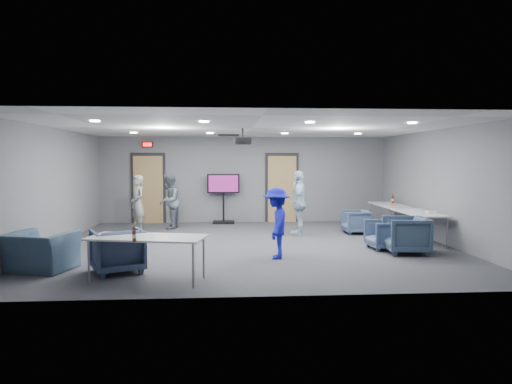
{
  "coord_description": "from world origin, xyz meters",
  "views": [
    {
      "loc": [
        -0.62,
        -10.44,
        1.97
      ],
      "look_at": [
        0.13,
        0.51,
        1.2
      ],
      "focal_mm": 32.0,
      "sensor_mm": 36.0,
      "label": 1
    }
  ],
  "objects": [
    {
      "name": "downlights",
      "position": [
        0.0,
        0.0,
        2.68
      ],
      "size": [
        6.18,
        3.78,
        0.02
      ],
      "color": "white",
      "rests_on": "ceiling"
    },
    {
      "name": "chair_right_b",
      "position": [
        2.9,
        -0.67,
        0.32
      ],
      "size": [
        0.77,
        0.75,
        0.65
      ],
      "primitive_type": "imported",
      "rotation": [
        0.0,
        0.0,
        -1.48
      ],
      "color": "#3E4D6C",
      "rests_on": "floor"
    },
    {
      "name": "projector",
      "position": [
        -0.21,
        -0.05,
        2.4
      ],
      "size": [
        0.38,
        0.36,
        0.36
      ],
      "rotation": [
        0.0,
        0.0,
        0.07
      ],
      "color": "black",
      "rests_on": "ceiling"
    },
    {
      "name": "person_d",
      "position": [
        0.41,
        -1.44,
        0.71
      ],
      "size": [
        0.67,
        1.0,
        1.43
      ],
      "primitive_type": "imported",
      "rotation": [
        0.0,
        0.0,
        -1.73
      ],
      "color": "#1B1FB5",
      "rests_on": "floor"
    },
    {
      "name": "wall_left",
      "position": [
        -4.5,
        0.0,
        1.35
      ],
      "size": [
        0.02,
        8.0,
        2.7
      ],
      "primitive_type": "cube",
      "color": "slate",
      "rests_on": "floor"
    },
    {
      "name": "exit_sign",
      "position": [
        -3.0,
        3.93,
        2.45
      ],
      "size": [
        0.32,
        0.08,
        0.16
      ],
      "color": "black",
      "rests_on": "wall_back"
    },
    {
      "name": "chair_front_b",
      "position": [
        -3.9,
        -2.19,
        0.35
      ],
      "size": [
        1.28,
        1.19,
        0.69
      ],
      "primitive_type": "imported",
      "rotation": [
        0.0,
        0.0,
        2.85
      ],
      "color": "#3B5167",
      "rests_on": "floor"
    },
    {
      "name": "snack_box",
      "position": [
        3.89,
        1.46,
        0.75
      ],
      "size": [
        0.19,
        0.15,
        0.04
      ],
      "primitive_type": "cube",
      "rotation": [
        0.0,
        0.0,
        -0.32
      ],
      "color": "#E15238",
      "rests_on": "table_right_a"
    },
    {
      "name": "wall_front",
      "position": [
        0.0,
        -4.0,
        1.35
      ],
      "size": [
        9.0,
        0.02,
        2.7
      ],
      "primitive_type": "cube",
      "color": "slate",
      "rests_on": "floor"
    },
    {
      "name": "table_front_left",
      "position": [
        -1.88,
        -3.0,
        0.69
      ],
      "size": [
        2.0,
        1.16,
        0.73
      ],
      "rotation": [
        0.0,
        0.0,
        -0.21
      ],
      "color": "#AAADAF",
      "rests_on": "floor"
    },
    {
      "name": "wall_back",
      "position": [
        0.0,
        4.0,
        1.35
      ],
      "size": [
        9.0,
        0.02,
        2.7
      ],
      "primitive_type": "cube",
      "color": "slate",
      "rests_on": "floor"
    },
    {
      "name": "person_a",
      "position": [
        -2.98,
        2.08,
        0.78
      ],
      "size": [
        0.62,
        0.68,
        1.56
      ],
      "primitive_type": "imported",
      "rotation": [
        0.0,
        0.0,
        -1.01
      ],
      "color": "gray",
      "rests_on": "floor"
    },
    {
      "name": "bottle_right",
      "position": [
        4.2,
        2.3,
        0.83
      ],
      "size": [
        0.07,
        0.07,
        0.28
      ],
      "color": "#5A230F",
      "rests_on": "table_right_a"
    },
    {
      "name": "hvac_diffuser",
      "position": [
        -0.5,
        2.8,
        2.69
      ],
      "size": [
        0.6,
        0.6,
        0.03
      ],
      "primitive_type": "cube",
      "color": "black",
      "rests_on": "ceiling"
    },
    {
      "name": "wrapper",
      "position": [
        4.22,
        -0.11,
        0.75
      ],
      "size": [
        0.24,
        0.18,
        0.05
      ],
      "primitive_type": "cube",
      "rotation": [
        0.0,
        0.0,
        -0.14
      ],
      "color": "white",
      "rests_on": "table_right_b"
    },
    {
      "name": "wall_right",
      "position": [
        4.5,
        0.0,
        1.35
      ],
      "size": [
        0.02,
        8.0,
        2.7
      ],
      "primitive_type": "cube",
      "color": "slate",
      "rests_on": "floor"
    },
    {
      "name": "table_right_a",
      "position": [
        4.0,
        1.99,
        0.68
      ],
      "size": [
        0.71,
        1.7,
        0.73
      ],
      "rotation": [
        0.0,
        0.0,
        1.57
      ],
      "color": "#AAADAF",
      "rests_on": "floor"
    },
    {
      "name": "ceiling",
      "position": [
        0.0,
        0.0,
        2.7
      ],
      "size": [
        9.0,
        9.0,
        0.0
      ],
      "primitive_type": "plane",
      "rotation": [
        3.14,
        0.0,
        0.0
      ],
      "color": "white",
      "rests_on": "wall_back"
    },
    {
      "name": "chair_front_a",
      "position": [
        -2.5,
        -2.4,
        0.39
      ],
      "size": [
        1.1,
        1.11,
        0.77
      ],
      "primitive_type": "imported",
      "rotation": [
        0.0,
        0.0,
        3.57
      ],
      "color": "#3A4765",
      "rests_on": "floor"
    },
    {
      "name": "person_c",
      "position": [
        1.32,
        1.37,
        0.85
      ],
      "size": [
        0.6,
        1.05,
        1.69
      ],
      "primitive_type": "imported",
      "rotation": [
        0.0,
        0.0,
        -1.77
      ],
      "color": "#A8C6D9",
      "rests_on": "floor"
    },
    {
      "name": "floor",
      "position": [
        0.0,
        0.0,
        0.0
      ],
      "size": [
        9.0,
        9.0,
        0.0
      ],
      "primitive_type": "plane",
      "color": "#36383D",
      "rests_on": "ground"
    },
    {
      "name": "table_right_b",
      "position": [
        4.0,
        0.09,
        0.69
      ],
      "size": [
        0.75,
        1.81,
        0.73
      ],
      "rotation": [
        0.0,
        0.0,
        1.57
      ],
      "color": "#AAADAF",
      "rests_on": "floor"
    },
    {
      "name": "door_left",
      "position": [
        -3.0,
        3.95,
        1.07
      ],
      "size": [
        1.06,
        0.17,
        2.24
      ],
      "color": "black",
      "rests_on": "wall_back"
    },
    {
      "name": "chair_right_c",
      "position": [
        3.19,
        -1.15,
        0.39
      ],
      "size": [
        0.94,
        0.92,
        0.78
      ],
      "primitive_type": "imported",
      "rotation": [
        0.0,
        0.0,
        -1.68
      ],
      "color": "#34465A",
      "rests_on": "floor"
    },
    {
      "name": "tv_stand",
      "position": [
        -0.66,
        3.75,
        0.87
      ],
      "size": [
        1.0,
        0.48,
        1.54
      ],
      "color": "black",
      "rests_on": "floor"
    },
    {
      "name": "chair_right_a",
      "position": [
        2.9,
        1.49,
        0.31
      ],
      "size": [
        0.7,
        0.68,
        0.63
      ],
      "primitive_type": "imported",
      "rotation": [
        0.0,
        0.0,
        -1.56
      ],
      "color": "#3D4C6A",
      "rests_on": "floor"
    },
    {
      "name": "bottle_front",
      "position": [
        -1.99,
        -3.48,
        0.82
      ],
      "size": [
        0.06,
        0.06,
        0.24
      ],
      "color": "#5A230F",
      "rests_on": "table_front_left"
    },
    {
      "name": "person_b",
      "position": [
        -2.22,
        2.71,
        0.79
      ],
      "size": [
        0.68,
        0.83,
        1.59
      ],
      "primitive_type": "imported",
      "rotation": [
        0.0,
        0.0,
        -1.68
      ],
      "color": "slate",
      "rests_on": "floor"
    },
    {
      "name": "door_right",
      "position": [
        1.2,
        3.95,
        1.07
      ],
      "size": [
        1.06,
        0.17,
        2.24
      ],
      "color": "black",
      "rests_on": "wall_back"
    }
  ]
}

